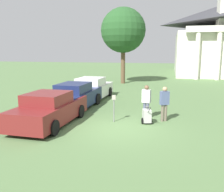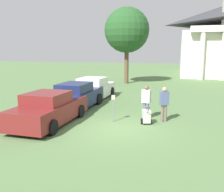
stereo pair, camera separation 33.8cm
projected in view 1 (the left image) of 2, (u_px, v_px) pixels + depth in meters
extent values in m
plane|color=#517042|center=(116.00, 129.00, 11.04)|extent=(120.00, 120.00, 0.00)
cube|color=maroon|center=(50.00, 112.00, 11.66)|extent=(2.06, 4.70, 0.82)
cube|color=maroon|center=(47.00, 98.00, 11.36)|extent=(1.75, 2.00, 0.52)
cylinder|color=black|center=(47.00, 109.00, 13.32)|extent=(0.20, 0.66, 0.66)
cylinder|color=black|center=(81.00, 111.00, 12.84)|extent=(0.20, 0.66, 0.66)
cylinder|color=black|center=(14.00, 124.00, 10.57)|extent=(0.20, 0.66, 0.66)
cylinder|color=black|center=(54.00, 128.00, 10.10)|extent=(0.20, 0.66, 0.66)
cube|color=#19234C|center=(75.00, 99.00, 14.68)|extent=(1.90, 4.97, 0.84)
cube|color=#19234C|center=(73.00, 88.00, 14.38)|extent=(1.61, 2.11, 0.52)
cylinder|color=black|center=(72.00, 98.00, 16.40)|extent=(0.20, 0.70, 0.70)
cylinder|color=black|center=(97.00, 99.00, 15.97)|extent=(0.20, 0.70, 0.70)
cylinder|color=black|center=(49.00, 108.00, 13.50)|extent=(0.20, 0.70, 0.70)
cylinder|color=black|center=(79.00, 110.00, 13.06)|extent=(0.20, 0.70, 0.70)
cube|color=silver|center=(92.00, 91.00, 17.75)|extent=(2.02, 4.74, 0.81)
cube|color=silver|center=(91.00, 82.00, 17.45)|extent=(1.72, 2.01, 0.55)
cylinder|color=black|center=(87.00, 91.00, 19.42)|extent=(0.20, 0.68, 0.67)
cylinder|color=black|center=(110.00, 92.00, 18.95)|extent=(0.20, 0.68, 0.67)
cylinder|color=black|center=(71.00, 97.00, 16.65)|extent=(0.20, 0.68, 0.67)
cylinder|color=black|center=(98.00, 99.00, 16.18)|extent=(0.20, 0.68, 0.67)
cylinder|color=slate|center=(114.00, 111.00, 12.03)|extent=(0.05, 0.05, 1.09)
cube|color=gray|center=(114.00, 97.00, 11.91)|extent=(0.18, 0.09, 0.22)
cylinder|color=#515670|center=(148.00, 111.00, 12.60)|extent=(0.14, 0.14, 0.83)
cylinder|color=#515670|center=(145.00, 110.00, 12.69)|extent=(0.14, 0.14, 0.83)
cube|color=silver|center=(146.00, 96.00, 12.51)|extent=(0.47, 0.33, 0.66)
sphere|color=brown|center=(147.00, 87.00, 12.43)|extent=(0.22, 0.22, 0.22)
cylinder|color=#665B4C|center=(166.00, 113.00, 12.17)|extent=(0.14, 0.14, 0.83)
cylinder|color=#665B4C|center=(162.00, 113.00, 12.13)|extent=(0.14, 0.14, 0.83)
cube|color=#4C597F|center=(165.00, 98.00, 12.02)|extent=(0.47, 0.39, 0.65)
sphere|color=tan|center=(165.00, 89.00, 11.94)|extent=(0.22, 0.22, 0.22)
cube|color=#B2B2AD|center=(147.00, 116.00, 11.73)|extent=(0.48, 0.53, 0.60)
cone|color=#59595B|center=(147.00, 108.00, 11.66)|extent=(0.18, 0.18, 0.16)
cylinder|color=#4C4C4C|center=(149.00, 110.00, 11.20)|extent=(0.21, 0.57, 0.43)
cylinder|color=black|center=(142.00, 121.00, 11.76)|extent=(0.13, 0.28, 0.28)
cylinder|color=black|center=(151.00, 121.00, 11.79)|extent=(0.13, 0.28, 0.28)
cube|color=silver|center=(217.00, 54.00, 36.67)|extent=(11.68, 15.50, 5.82)
pyramid|color=#333338|center=(220.00, 15.00, 35.68)|extent=(11.91, 15.81, 2.62)
cylinder|color=silver|center=(197.00, 56.00, 29.48)|extent=(0.56, 0.56, 5.53)
cylinder|color=silver|center=(218.00, 56.00, 28.96)|extent=(0.56, 0.56, 5.53)
cylinder|color=brown|center=(123.00, 67.00, 26.12)|extent=(0.44, 0.44, 3.52)
sphere|color=#234C23|center=(123.00, 30.00, 25.46)|extent=(4.58, 4.58, 4.58)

